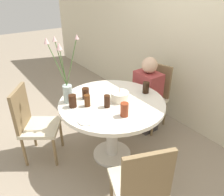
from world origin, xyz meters
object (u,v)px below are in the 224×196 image
at_px(drink_glass_1, 87,101).
at_px(person_boy, 147,98).
at_px(side_plate, 87,121).
at_px(drink_glass_2, 86,93).
at_px(drink_glass_4, 107,101).
at_px(chair_left_flank, 141,184).
at_px(birthday_cake, 120,96).
at_px(drink_glass_0, 73,101).
at_px(chair_far_back, 153,93).
at_px(drink_glass_5, 146,88).
at_px(chair_right_flank, 33,121).
at_px(flower_vase, 65,81).
at_px(drink_glass_3, 124,110).

height_order(drink_glass_1, person_boy, person_boy).
height_order(side_plate, drink_glass_2, drink_glass_2).
height_order(drink_glass_2, drink_glass_4, drink_glass_4).
xyz_separation_m(chair_left_flank, side_plate, (-0.66, -0.08, 0.25)).
bearing_deg(birthday_cake, drink_glass_0, -110.28).
xyz_separation_m(chair_far_back, drink_glass_5, (0.27, -0.43, 0.31)).
height_order(chair_far_back, birthday_cake, chair_far_back).
distance_m(chair_far_back, chair_right_flank, 1.61).
bearing_deg(person_boy, birthday_cake, -71.60).
bearing_deg(chair_far_back, chair_right_flank, -114.80).
xyz_separation_m(flower_vase, drink_glass_1, (0.21, 0.12, -0.17)).
bearing_deg(drink_glass_1, chair_far_back, 97.53).
bearing_deg(drink_glass_2, chair_right_flank, -118.36).
xyz_separation_m(chair_right_flank, person_boy, (0.34, 1.42, -0.00)).
distance_m(drink_glass_3, drink_glass_4, 0.23).
bearing_deg(drink_glass_0, chair_far_back, 93.47).
height_order(birthday_cake, side_plate, birthday_cake).
bearing_deg(birthday_cake, drink_glass_2, -133.89).
bearing_deg(drink_glass_0, drink_glass_2, 113.24).
bearing_deg(drink_glass_0, chair_right_flank, -138.03).
xyz_separation_m(chair_right_flank, drink_glass_0, (0.37, 0.34, 0.31)).
bearing_deg(drink_glass_2, chair_left_flank, -7.21).
xyz_separation_m(chair_far_back, person_boy, (0.04, -0.16, -0.00)).
xyz_separation_m(birthday_cake, drink_glass_2, (-0.26, -0.27, 0.01)).
distance_m(drink_glass_1, drink_glass_3, 0.41).
height_order(chair_far_back, drink_glass_0, chair_far_back).
relative_size(chair_left_flank, birthday_cake, 4.62).
relative_size(drink_glass_2, drink_glass_4, 0.91).
relative_size(drink_glass_3, person_boy, 0.13).
bearing_deg(drink_glass_4, birthday_cake, 100.09).
distance_m(side_plate, drink_glass_3, 0.36).
xyz_separation_m(flower_vase, side_plate, (0.45, -0.02, -0.23)).
height_order(chair_left_flank, side_plate, chair_left_flank).
height_order(flower_vase, drink_glass_1, flower_vase).
xyz_separation_m(side_plate, person_boy, (-0.34, 1.11, -0.26)).
distance_m(drink_glass_4, drink_glass_5, 0.54).
distance_m(chair_far_back, drink_glass_3, 1.11).
height_order(drink_glass_3, person_boy, person_boy).
relative_size(chair_left_flank, person_boy, 0.85).
distance_m(chair_left_flank, birthday_cake, 0.94).
relative_size(chair_right_flank, drink_glass_2, 7.57).
xyz_separation_m(birthday_cake, flower_vase, (-0.31, -0.46, 0.18)).
distance_m(drink_glass_0, drink_glass_4, 0.35).
height_order(side_plate, drink_glass_0, drink_glass_0).
bearing_deg(birthday_cake, chair_far_back, 107.57).
relative_size(chair_right_flank, drink_glass_3, 6.57).
xyz_separation_m(chair_left_flank, drink_glass_1, (-0.89, 0.06, 0.31)).
height_order(drink_glass_0, drink_glass_2, drink_glass_0).
bearing_deg(side_plate, drink_glass_1, 148.50).
bearing_deg(drink_glass_5, drink_glass_0, -103.69).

